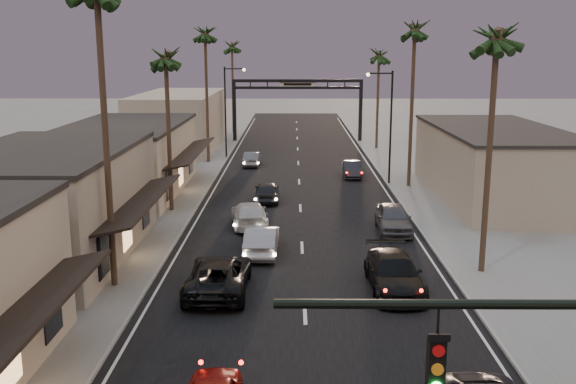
{
  "coord_description": "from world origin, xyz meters",
  "views": [
    {
      "loc": [
        -0.5,
        -5.46,
        10.49
      ],
      "look_at": [
        -0.79,
        30.78,
        2.5
      ],
      "focal_mm": 40.0,
      "sensor_mm": 36.0,
      "label": 1
    }
  ],
  "objects_px": {
    "palm_ld": "(205,29)",
    "curbside_black": "(394,273)",
    "streetlight_left": "(228,105)",
    "oncoming_silver": "(262,240)",
    "streetlight_right": "(387,118)",
    "palm_rb": "(415,25)",
    "oncoming_pickup": "(219,275)",
    "arch": "(297,94)",
    "palm_far": "(232,43)",
    "palm_ra": "(498,29)",
    "palm_rc": "(379,51)",
    "palm_lc": "(165,51)"
  },
  "relations": [
    {
      "from": "palm_ld",
      "to": "curbside_black",
      "type": "relative_size",
      "value": 2.57
    },
    {
      "from": "streetlight_left",
      "to": "oncoming_silver",
      "type": "distance_m",
      "value": 31.79
    },
    {
      "from": "streetlight_right",
      "to": "palm_rb",
      "type": "height_order",
      "value": "palm_rb"
    },
    {
      "from": "oncoming_pickup",
      "to": "curbside_black",
      "type": "height_order",
      "value": "curbside_black"
    },
    {
      "from": "arch",
      "to": "palm_far",
      "type": "bearing_deg",
      "value": 136.05
    },
    {
      "from": "palm_rb",
      "to": "palm_far",
      "type": "bearing_deg",
      "value": 116.43
    },
    {
      "from": "streetlight_left",
      "to": "palm_ra",
      "type": "relative_size",
      "value": 0.68
    },
    {
      "from": "oncoming_silver",
      "to": "curbside_black",
      "type": "bearing_deg",
      "value": 141.04
    },
    {
      "from": "streetlight_right",
      "to": "palm_ld",
      "type": "height_order",
      "value": "palm_ld"
    },
    {
      "from": "palm_ld",
      "to": "palm_rb",
      "type": "height_order",
      "value": "same"
    },
    {
      "from": "arch",
      "to": "palm_ld",
      "type": "relative_size",
      "value": 1.07
    },
    {
      "from": "arch",
      "to": "oncoming_pickup",
      "type": "height_order",
      "value": "arch"
    },
    {
      "from": "arch",
      "to": "palm_rb",
      "type": "bearing_deg",
      "value": -71.7
    },
    {
      "from": "palm_rc",
      "to": "oncoming_silver",
      "type": "height_order",
      "value": "palm_rc"
    },
    {
      "from": "streetlight_right",
      "to": "curbside_black",
      "type": "distance_m",
      "value": 23.91
    },
    {
      "from": "palm_rb",
      "to": "curbside_black",
      "type": "xyz_separation_m",
      "value": [
        -4.58,
        -22.3,
        -11.61
      ]
    },
    {
      "from": "arch",
      "to": "palm_rc",
      "type": "relative_size",
      "value": 1.25
    },
    {
      "from": "palm_rb",
      "to": "palm_ld",
      "type": "bearing_deg",
      "value": 147.4
    },
    {
      "from": "palm_ra",
      "to": "oncoming_silver",
      "type": "relative_size",
      "value": 2.84
    },
    {
      "from": "palm_rb",
      "to": "oncoming_pickup",
      "type": "distance_m",
      "value": 28.27
    },
    {
      "from": "streetlight_left",
      "to": "palm_ra",
      "type": "xyz_separation_m",
      "value": [
        15.52,
        -34.0,
        6.11
      ]
    },
    {
      "from": "streetlight_left",
      "to": "curbside_black",
      "type": "distance_m",
      "value": 38.18
    },
    {
      "from": "streetlight_left",
      "to": "palm_ld",
      "type": "height_order",
      "value": "palm_ld"
    },
    {
      "from": "palm_ra",
      "to": "oncoming_pickup",
      "type": "relative_size",
      "value": 2.32
    },
    {
      "from": "streetlight_right",
      "to": "palm_ra",
      "type": "bearing_deg",
      "value": -85.43
    },
    {
      "from": "oncoming_pickup",
      "to": "arch",
      "type": "bearing_deg",
      "value": -94.05
    },
    {
      "from": "palm_ld",
      "to": "palm_far",
      "type": "distance_m",
      "value": 23.02
    },
    {
      "from": "streetlight_left",
      "to": "palm_lc",
      "type": "height_order",
      "value": "palm_lc"
    },
    {
      "from": "streetlight_right",
      "to": "palm_lc",
      "type": "distance_m",
      "value": 18.66
    },
    {
      "from": "arch",
      "to": "palm_far",
      "type": "height_order",
      "value": "palm_far"
    },
    {
      "from": "palm_rc",
      "to": "palm_far",
      "type": "relative_size",
      "value": 0.92
    },
    {
      "from": "palm_lc",
      "to": "palm_ld",
      "type": "xyz_separation_m",
      "value": [
        0.0,
        19.0,
        1.95
      ]
    },
    {
      "from": "palm_ra",
      "to": "palm_far",
      "type": "relative_size",
      "value": 1.0
    },
    {
      "from": "palm_ra",
      "to": "oncoming_silver",
      "type": "height_order",
      "value": "palm_ra"
    },
    {
      "from": "streetlight_right",
      "to": "oncoming_pickup",
      "type": "xyz_separation_m",
      "value": [
        -10.71,
        -23.59,
        -4.54
      ]
    },
    {
      "from": "streetlight_left",
      "to": "palm_ra",
      "type": "height_order",
      "value": "palm_ra"
    },
    {
      "from": "palm_rc",
      "to": "oncoming_silver",
      "type": "distance_m",
      "value": 39.82
    },
    {
      "from": "arch",
      "to": "palm_far",
      "type": "xyz_separation_m",
      "value": [
        -8.3,
        8.0,
        5.91
      ]
    },
    {
      "from": "palm_ld",
      "to": "streetlight_right",
      "type": "bearing_deg",
      "value": -32.79
    },
    {
      "from": "arch",
      "to": "palm_lc",
      "type": "xyz_separation_m",
      "value": [
        -8.6,
        -34.0,
        4.94
      ]
    },
    {
      "from": "palm_lc",
      "to": "palm_rb",
      "type": "xyz_separation_m",
      "value": [
        17.2,
        8.0,
        1.95
      ]
    },
    {
      "from": "palm_ld",
      "to": "palm_lc",
      "type": "bearing_deg",
      "value": -90.0
    },
    {
      "from": "arch",
      "to": "oncoming_silver",
      "type": "xyz_separation_m",
      "value": [
        -2.15,
        -43.09,
        -4.77
      ]
    },
    {
      "from": "palm_ra",
      "to": "palm_far",
      "type": "height_order",
      "value": "same"
    },
    {
      "from": "palm_lc",
      "to": "oncoming_pickup",
      "type": "relative_size",
      "value": 2.14
    },
    {
      "from": "streetlight_right",
      "to": "palm_rc",
      "type": "xyz_separation_m",
      "value": [
        1.68,
        19.0,
        5.14
      ]
    },
    {
      "from": "streetlight_left",
      "to": "curbside_black",
      "type": "bearing_deg",
      "value": -73.22
    },
    {
      "from": "palm_ld",
      "to": "palm_rb",
      "type": "distance_m",
      "value": 20.42
    },
    {
      "from": "streetlight_left",
      "to": "palm_rb",
      "type": "bearing_deg",
      "value": -42.05
    },
    {
      "from": "streetlight_right",
      "to": "oncoming_pickup",
      "type": "distance_m",
      "value": 26.3
    }
  ]
}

